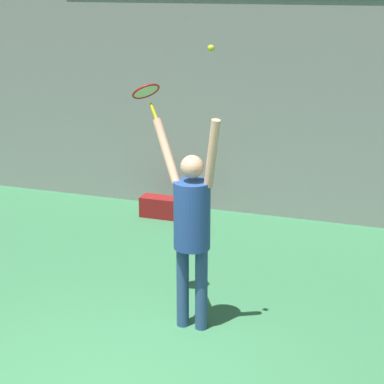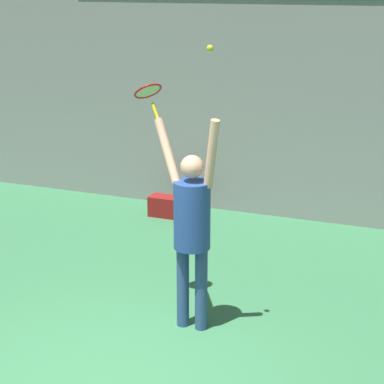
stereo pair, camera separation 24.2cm
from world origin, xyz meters
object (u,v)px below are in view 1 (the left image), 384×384
object	(u,v)px
tennis_player	(192,222)
tennis_racket	(146,93)
tennis_ball	(211,48)
equipment_bag	(164,207)

from	to	relation	value
tennis_player	tennis_racket	world-z (taller)	tennis_racket
tennis_racket	tennis_ball	distance (m)	1.13
tennis_racket	equipment_bag	world-z (taller)	tennis_racket
equipment_bag	tennis_racket	bearing A→B (deg)	-71.06
tennis_player	equipment_bag	xyz separation A→B (m)	(-1.59, 3.17, -1.02)
tennis_ball	equipment_bag	world-z (taller)	tennis_ball
tennis_racket	tennis_ball	xyz separation A→B (m)	(0.86, -0.50, 0.53)
tennis_ball	equipment_bag	xyz separation A→B (m)	(-1.83, 3.33, -2.77)
tennis_player	tennis_racket	size ratio (longest dim) A/B	5.70
equipment_bag	tennis_ball	bearing A→B (deg)	-61.21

